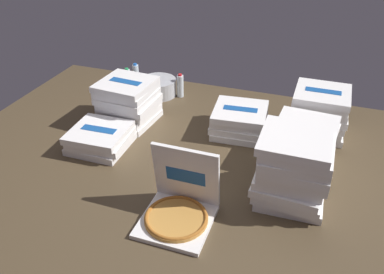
# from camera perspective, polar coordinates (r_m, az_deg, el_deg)

# --- Properties ---
(ground_plane) EXTENTS (3.20, 2.40, 0.02)m
(ground_plane) POSITION_cam_1_polar(r_m,az_deg,el_deg) (2.67, -1.89, -3.58)
(ground_plane) COLOR #4C3D28
(open_pizza_box) EXTENTS (0.37, 0.38, 0.40)m
(open_pizza_box) POSITION_cam_1_polar(r_m,az_deg,el_deg) (2.20, -1.85, -9.87)
(open_pizza_box) COLOR white
(open_pizza_box) RESTS_ON ground_plane
(pizza_stack_left_far) EXTENTS (0.42, 0.43, 0.28)m
(pizza_stack_left_far) POSITION_cam_1_polar(r_m,az_deg,el_deg) (2.68, 15.45, -0.86)
(pizza_stack_left_far) COLOR white
(pizza_stack_left_far) RESTS_ON ground_plane
(pizza_stack_right_far) EXTENTS (0.42, 0.42, 0.33)m
(pizza_stack_right_far) POSITION_cam_1_polar(r_m,az_deg,el_deg) (3.08, -8.98, 5.00)
(pizza_stack_right_far) COLOR white
(pizza_stack_right_far) RESTS_ON ground_plane
(pizza_stack_right_mid) EXTENTS (0.41, 0.42, 0.19)m
(pizza_stack_right_mid) POSITION_cam_1_polar(r_m,az_deg,el_deg) (2.95, 6.75, 2.36)
(pizza_stack_right_mid) COLOR white
(pizza_stack_right_mid) RESTS_ON ground_plane
(pizza_stack_left_mid) EXTENTS (0.40, 0.41, 0.14)m
(pizza_stack_left_mid) POSITION_cam_1_polar(r_m,az_deg,el_deg) (2.84, -12.79, -0.11)
(pizza_stack_left_mid) COLOR white
(pizza_stack_left_mid) RESTS_ON ground_plane
(pizza_stack_center_far) EXTENTS (0.41, 0.41, 0.33)m
(pizza_stack_center_far) POSITION_cam_1_polar(r_m,az_deg,el_deg) (3.04, 17.49, 3.49)
(pizza_stack_center_far) COLOR white
(pizza_stack_center_far) RESTS_ON ground_plane
(pizza_stack_right_near) EXTENTS (0.40, 0.41, 0.42)m
(pizza_stack_right_near) POSITION_cam_1_polar(r_m,az_deg,el_deg) (2.31, 14.10, -4.35)
(pizza_stack_right_near) COLOR white
(pizza_stack_right_near) RESTS_ON ground_plane
(ice_bucket) EXTENTS (0.31, 0.31, 0.14)m
(ice_bucket) POSITION_cam_1_polar(r_m,az_deg,el_deg) (3.50, -4.78, 7.05)
(ice_bucket) COLOR #B7BABF
(ice_bucket) RESTS_ON ground_plane
(water_bottle_0) EXTENTS (0.06, 0.06, 0.21)m
(water_bottle_0) POSITION_cam_1_polar(r_m,az_deg,el_deg) (3.45, -1.67, 7.24)
(water_bottle_0) COLOR white
(water_bottle_0) RESTS_ON ground_plane
(water_bottle_1) EXTENTS (0.06, 0.06, 0.21)m
(water_bottle_1) POSITION_cam_1_polar(r_m,az_deg,el_deg) (3.60, -9.09, 7.98)
(water_bottle_1) COLOR white
(water_bottle_1) RESTS_ON ground_plane
(water_bottle_2) EXTENTS (0.06, 0.06, 0.21)m
(water_bottle_2) POSITION_cam_1_polar(r_m,az_deg,el_deg) (3.33, -8.03, 6.04)
(water_bottle_2) COLOR silver
(water_bottle_2) RESTS_ON ground_plane
(water_bottle_3) EXTENTS (0.06, 0.06, 0.21)m
(water_bottle_3) POSITION_cam_1_polar(r_m,az_deg,el_deg) (3.69, -7.94, 8.69)
(water_bottle_3) COLOR white
(water_bottle_3) RESTS_ON ground_plane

